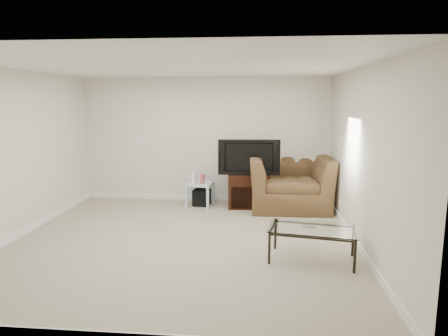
# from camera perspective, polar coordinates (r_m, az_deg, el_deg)

# --- Properties ---
(floor) EXTENTS (5.00, 5.00, 0.00)m
(floor) POSITION_cam_1_polar(r_m,az_deg,el_deg) (5.98, -5.92, -10.41)
(floor) COLOR tan
(floor) RESTS_ON ground
(ceiling) EXTENTS (5.00, 5.00, 0.00)m
(ceiling) POSITION_cam_1_polar(r_m,az_deg,el_deg) (5.64, -6.38, 14.21)
(ceiling) COLOR white
(ceiling) RESTS_ON ground
(wall_back) EXTENTS (5.00, 0.02, 2.50)m
(wall_back) POSITION_cam_1_polar(r_m,az_deg,el_deg) (8.12, -2.69, 4.03)
(wall_back) COLOR silver
(wall_back) RESTS_ON ground
(wall_left) EXTENTS (0.02, 5.00, 2.50)m
(wall_left) POSITION_cam_1_polar(r_m,az_deg,el_deg) (6.63, -27.84, 1.64)
(wall_left) COLOR silver
(wall_left) RESTS_ON ground
(wall_right) EXTENTS (0.02, 5.00, 2.50)m
(wall_right) POSITION_cam_1_polar(r_m,az_deg,el_deg) (5.74, 19.17, 1.14)
(wall_right) COLOR silver
(wall_right) RESTS_ON ground
(plate_back) EXTENTS (0.12, 0.02, 0.12)m
(plate_back) POSITION_cam_1_polar(r_m,az_deg,el_deg) (8.42, -12.20, 4.02)
(plate_back) COLOR white
(plate_back) RESTS_ON wall_back
(plate_right_switch) EXTENTS (0.02, 0.09, 0.13)m
(plate_right_switch) POSITION_cam_1_polar(r_m,az_deg,el_deg) (7.28, 16.09, 3.00)
(plate_right_switch) COLOR white
(plate_right_switch) RESTS_ON wall_right
(plate_right_outlet) EXTENTS (0.02, 0.08, 0.12)m
(plate_right_outlet) POSITION_cam_1_polar(r_m,az_deg,el_deg) (7.16, 16.18, -4.85)
(plate_right_outlet) COLOR white
(plate_right_outlet) RESTS_ON wall_right
(tv_stand) EXTENTS (0.83, 0.61, 0.66)m
(tv_stand) POSITION_cam_1_polar(r_m,az_deg,el_deg) (7.75, 3.52, -3.16)
(tv_stand) COLOR black
(tv_stand) RESTS_ON floor
(dvd_player) EXTENTS (0.47, 0.35, 0.06)m
(dvd_player) POSITION_cam_1_polar(r_m,az_deg,el_deg) (7.67, 3.55, -1.63)
(dvd_player) COLOR black
(dvd_player) RESTS_ON tv_stand
(television) EXTENTS (1.09, 0.26, 0.67)m
(television) POSITION_cam_1_polar(r_m,az_deg,el_deg) (7.60, 3.59, 1.67)
(television) COLOR black
(television) RESTS_ON tv_stand
(side_table) EXTENTS (0.53, 0.53, 0.45)m
(side_table) POSITION_cam_1_polar(r_m,az_deg,el_deg) (7.86, -3.44, -3.75)
(side_table) COLOR silver
(side_table) RESTS_ON floor
(subwoofer) EXTENTS (0.34, 0.34, 0.31)m
(subwoofer) POSITION_cam_1_polar(r_m,az_deg,el_deg) (7.89, -3.20, -4.20)
(subwoofer) COLOR black
(subwoofer) RESTS_ON floor
(game_console) EXTENTS (0.06, 0.15, 0.21)m
(game_console) POSITION_cam_1_polar(r_m,az_deg,el_deg) (7.80, -4.30, -1.39)
(game_console) COLOR white
(game_console) RESTS_ON side_table
(game_case) EXTENTS (0.07, 0.14, 0.18)m
(game_case) POSITION_cam_1_polar(r_m,az_deg,el_deg) (7.76, -3.10, -1.54)
(game_case) COLOR #CC4C4C
(game_case) RESTS_ON side_table
(recliner) EXTENTS (1.56, 1.04, 1.34)m
(recliner) POSITION_cam_1_polar(r_m,az_deg,el_deg) (7.70, 9.39, -0.77)
(recliner) COLOR brown
(recliner) RESTS_ON floor
(coffee_table) EXTENTS (1.20, 0.81, 0.43)m
(coffee_table) POSITION_cam_1_polar(r_m,az_deg,el_deg) (5.36, 12.48, -10.56)
(coffee_table) COLOR black
(coffee_table) RESTS_ON floor
(remote) EXTENTS (0.18, 0.06, 0.02)m
(remote) POSITION_cam_1_polar(r_m,az_deg,el_deg) (5.30, 12.01, -8.16)
(remote) COLOR #B2B2B7
(remote) RESTS_ON coffee_table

